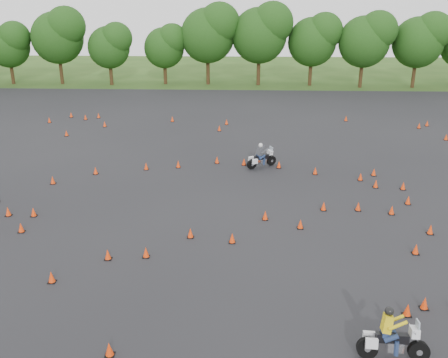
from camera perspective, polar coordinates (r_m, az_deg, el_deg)
ground at (r=23.70m, az=-0.39°, el=-6.11°), size 140.00×140.00×0.00m
asphalt_pad at (r=29.18m, az=0.16°, el=-0.83°), size 62.00×62.00×0.00m
treeline at (r=56.11m, az=4.49°, el=14.27°), size 87.04×32.66×10.34m
traffic_cones at (r=28.70m, az=0.04°, el=-0.72°), size 36.05×32.84×0.45m
rider_grey at (r=32.23m, az=4.31°, el=2.78°), size 2.19×1.73×1.68m
rider_yellow at (r=16.63m, az=18.98°, el=-16.73°), size 2.24×0.82×1.70m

